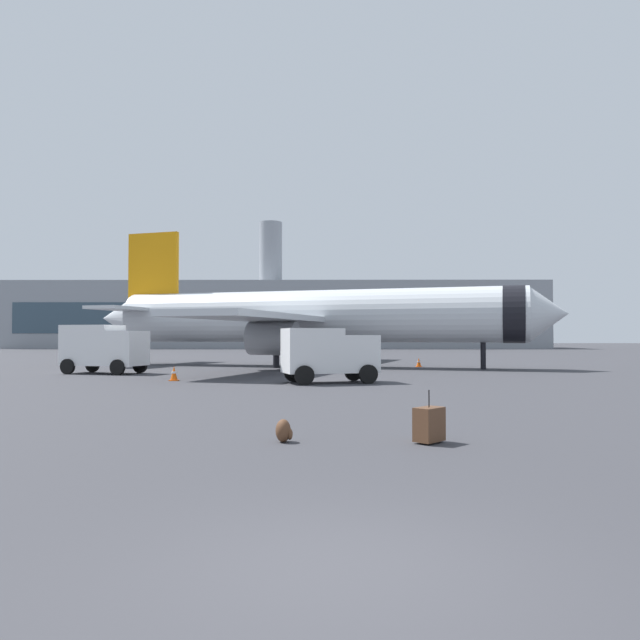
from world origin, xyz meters
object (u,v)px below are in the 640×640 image
(rolling_suitcase, at_px, (429,424))
(service_truck, at_px, (104,347))
(airplane_at_gate, at_px, (311,317))
(safety_cone_mid, at_px, (174,374))
(safety_cone_near, at_px, (419,362))
(cargo_van, at_px, (329,352))
(traveller_backpack, at_px, (284,431))
(safety_cone_far, at_px, (351,360))

(rolling_suitcase, bearing_deg, service_truck, 122.86)
(airplane_at_gate, xyz_separation_m, safety_cone_mid, (-6.52, -14.33, -3.30))
(safety_cone_near, bearing_deg, service_truck, -157.36)
(cargo_van, bearing_deg, traveller_backpack, -93.67)
(airplane_at_gate, relative_size, service_truck, 6.72)
(safety_cone_near, xyz_separation_m, traveller_backpack, (-7.73, -32.05, -0.09))
(safety_cone_mid, height_order, traveller_backpack, safety_cone_mid)
(service_truck, xyz_separation_m, traveller_backpack, (12.33, -23.68, -1.37))
(service_truck, xyz_separation_m, rolling_suitcase, (15.35, -23.77, -1.22))
(safety_cone_mid, distance_m, safety_cone_far, 20.74)
(airplane_at_gate, distance_m, safety_cone_mid, 16.08)
(safety_cone_far, bearing_deg, traveller_backpack, -94.71)
(safety_cone_mid, bearing_deg, cargo_van, -10.46)
(rolling_suitcase, xyz_separation_m, traveller_backpack, (-3.02, 0.09, -0.16))
(safety_cone_far, relative_size, rolling_suitcase, 0.68)
(cargo_van, distance_m, traveller_backpack, 16.50)
(cargo_van, distance_m, safety_cone_mid, 7.94)
(safety_cone_far, xyz_separation_m, traveller_backpack, (-2.98, -36.20, -0.14))
(cargo_van, distance_m, safety_cone_near, 17.03)
(cargo_van, relative_size, rolling_suitcase, 4.35)
(airplane_at_gate, xyz_separation_m, traveller_backpack, (0.16, -32.18, -3.42))
(airplane_at_gate, relative_size, safety_cone_mid, 48.19)
(cargo_van, bearing_deg, safety_cone_mid, 169.54)
(airplane_at_gate, relative_size, safety_cone_near, 53.26)
(airplane_at_gate, distance_m, cargo_van, 15.95)
(service_truck, bearing_deg, safety_cone_mid, -45.93)
(safety_cone_near, distance_m, safety_cone_mid, 20.23)
(safety_cone_far, xyz_separation_m, rolling_suitcase, (0.04, -36.29, 0.02))
(safety_cone_near, height_order, rolling_suitcase, rolling_suitcase)
(service_truck, relative_size, rolling_suitcase, 4.74)
(service_truck, distance_m, rolling_suitcase, 28.32)
(safety_cone_mid, bearing_deg, rolling_suitcase, -61.58)
(cargo_van, distance_m, rolling_suitcase, 16.66)
(airplane_at_gate, xyz_separation_m, safety_cone_near, (7.89, -0.13, -3.33))
(service_truck, relative_size, safety_cone_far, 6.98)
(traveller_backpack, bearing_deg, rolling_suitcase, -1.68)
(service_truck, distance_m, safety_cone_mid, 8.21)
(airplane_at_gate, distance_m, safety_cone_near, 8.57)
(cargo_van, relative_size, traveller_backpack, 9.97)
(safety_cone_far, relative_size, traveller_backpack, 1.56)
(cargo_van, xyz_separation_m, safety_cone_near, (6.68, 15.63, -1.13))
(rolling_suitcase, relative_size, traveller_backpack, 2.29)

